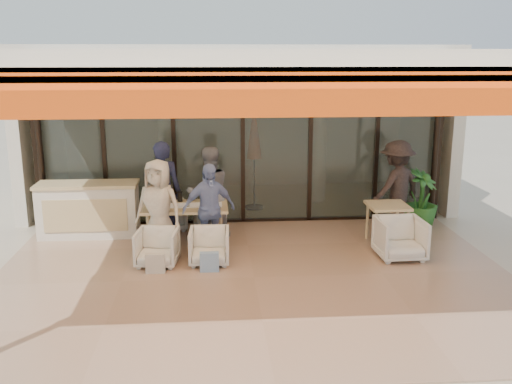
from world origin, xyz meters
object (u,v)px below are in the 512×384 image
at_px(chair_far_left, 166,212).
at_px(side_table, 388,210).
at_px(chair_far_right, 209,215).
at_px(diner_periwinkle, 209,209).
at_px(side_chair, 400,237).
at_px(host_counter, 89,210).
at_px(diner_navy, 163,190).
at_px(chair_near_left, 157,246).
at_px(standing_woman, 396,187).
at_px(dining_table, 185,209).
at_px(chair_near_right, 209,245).
at_px(diner_cream, 159,208).
at_px(potted_palm, 421,200).
at_px(diner_grey, 209,193).

xyz_separation_m(chair_far_left, side_table, (4.02, -1.16, 0.28)).
height_order(chair_far_right, diner_periwinkle, diner_periwinkle).
relative_size(diner_periwinkle, side_chair, 2.05).
distance_m(host_counter, chair_far_left, 1.44).
bearing_deg(diner_navy, chair_far_left, -84.73).
height_order(chair_near_left, standing_woman, standing_woman).
bearing_deg(chair_far_left, chair_near_left, 75.10).
bearing_deg(chair_far_left, dining_table, 98.79).
distance_m(chair_near_left, chair_near_right, 0.84).
xyz_separation_m(host_counter, side_table, (5.42, -0.85, 0.11)).
height_order(dining_table, side_table, dining_table).
height_order(diner_cream, standing_woman, standing_woman).
bearing_deg(chair_far_left, diner_cream, 75.10).
bearing_deg(potted_palm, diner_navy, -177.87).
distance_m(chair_far_left, diner_periwinkle, 1.69).
distance_m(side_table, side_chair, 0.79).
height_order(chair_near_left, side_chair, side_chair).
height_order(standing_woman, potted_palm, standing_woman).
distance_m(dining_table, chair_far_right, 1.11).
bearing_deg(diner_cream, chair_near_right, -10.67).
height_order(chair_near_left, side_table, side_table).
bearing_deg(standing_woman, diner_cream, -17.04).
distance_m(diner_periwinkle, side_chair, 3.24).
distance_m(host_counter, diner_navy, 1.47).
height_order(chair_near_left, potted_palm, potted_palm).
bearing_deg(diner_grey, chair_far_left, -48.71).
distance_m(diner_navy, side_chair, 4.29).
relative_size(dining_table, diner_grey, 0.87).
height_order(chair_far_left, diner_grey, diner_grey).
height_order(dining_table, chair_near_right, dining_table).
distance_m(chair_far_right, diner_grey, 0.75).
bearing_deg(side_table, diner_grey, 168.31).
height_order(diner_cream, side_table, diner_cream).
distance_m(chair_near_right, side_table, 3.28).
bearing_deg(potted_palm, chair_near_right, -158.93).
height_order(chair_far_left, chair_far_right, chair_far_left).
height_order(diner_grey, standing_woman, standing_woman).
xyz_separation_m(chair_far_right, diner_grey, (0.00, -0.50, 0.56)).
distance_m(chair_far_left, chair_near_right, 2.08).
distance_m(chair_far_left, diner_grey, 1.10).
height_order(diner_navy, diner_grey, diner_navy).
distance_m(host_counter, side_table, 5.49).
height_order(chair_near_right, side_table, side_table).
xyz_separation_m(diner_cream, standing_woman, (4.40, 0.98, 0.06)).
distance_m(dining_table, side_table, 3.61).
bearing_deg(diner_grey, chair_near_right, 72.05).
distance_m(diner_grey, diner_periwinkle, 0.90).
distance_m(chair_near_right, side_chair, 3.18).
height_order(diner_navy, diner_periwinkle, diner_navy).
relative_size(dining_table, side_table, 2.01).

